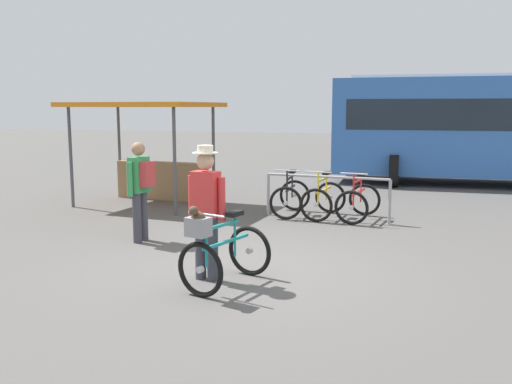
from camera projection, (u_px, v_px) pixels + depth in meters
The scene contains 9 objects.
ground_plane at pixel (242, 270), 7.52m from camera, with size 80.00×80.00×0.00m, color #514F4C.
bike_rack_rail at pixel (327, 187), 10.80m from camera, with size 2.51×0.19×0.88m.
racked_bike_black at pixel (290, 197), 11.31m from camera, with size 0.75×1.14×0.97m.
racked_bike_yellow at pixel (324, 199), 11.05m from camera, with size 0.74×1.14×0.97m.
racked_bike_red at pixel (358, 202), 10.79m from camera, with size 0.77×1.18×0.98m.
featured_bicycle at pixel (220, 249), 6.68m from camera, with size 0.91×1.25×1.09m.
person_with_featured_bike at pixel (206, 207), 6.95m from camera, with size 0.53×0.32×1.72m.
pedestrian_with_backpack at pixel (140, 185), 8.96m from camera, with size 0.35×0.53×1.64m.
market_stall at pixel (152, 142), 12.72m from camera, with size 3.20×2.43×2.30m.
Camera 1 is at (2.54, -6.82, 2.19)m, focal length 38.72 mm.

